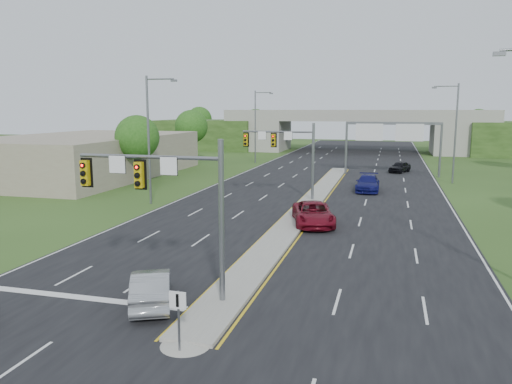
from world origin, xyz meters
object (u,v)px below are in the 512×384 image
object	(u,v)px
keep_right_sign	(178,311)
car_far_c	(400,167)
car_silver	(151,287)
signal_mast_near	(170,193)
signal_mast_far	(288,148)
car_far_b	(368,183)
sign_gantry	(392,134)
car_far_a	(313,214)
overpass	(356,134)

from	to	relation	value
keep_right_sign	car_far_c	size ratio (longest dim) A/B	0.52
keep_right_sign	car_silver	world-z (taller)	keep_right_sign
signal_mast_near	signal_mast_far	world-z (taller)	same
signal_mast_far	car_silver	size ratio (longest dim) A/B	1.56
signal_mast_near	car_far_b	world-z (taller)	signal_mast_near
sign_gantry	car_far_b	size ratio (longest dim) A/B	2.09
sign_gantry	car_far_b	xyz separation A→B (m)	(-2.12, -12.96, -4.41)
car_far_b	keep_right_sign	bearing A→B (deg)	-97.49
car_silver	car_far_c	distance (m)	50.71
signal_mast_near	car_far_c	xyz separation A→B (m)	(10.18, 48.74, -3.99)
signal_mast_near	sign_gantry	bearing A→B (deg)	78.75
signal_mast_near	car_far_b	xyz separation A→B (m)	(6.83, 32.03, -3.90)
keep_right_sign	car_far_a	bearing A→B (deg)	85.74
sign_gantry	car_far_b	distance (m)	13.86
keep_right_sign	car_far_a	xyz separation A→B (m)	(1.50, 20.14, -0.69)
signal_mast_near	keep_right_sign	world-z (taller)	signal_mast_near
keep_right_sign	sign_gantry	world-z (taller)	sign_gantry
keep_right_sign	car_far_a	size ratio (longest dim) A/B	0.38
signal_mast_far	sign_gantry	distance (m)	21.91
keep_right_sign	car_silver	distance (m)	4.70
signal_mast_near	sign_gantry	distance (m)	45.88
sign_gantry	overpass	world-z (taller)	overpass
signal_mast_near	signal_mast_far	bearing A→B (deg)	90.00
sign_gantry	overpass	distance (m)	35.75
keep_right_sign	sign_gantry	distance (m)	50.04
car_far_c	sign_gantry	bearing A→B (deg)	-85.29
keep_right_sign	car_silver	xyz separation A→B (m)	(-2.87, 3.65, -0.76)
signal_mast_far	car_far_b	bearing A→B (deg)	45.83
car_far_c	signal_mast_near	bearing A→B (deg)	-78.85
sign_gantry	car_far_c	xyz separation A→B (m)	(1.23, 3.74, -4.50)
car_silver	car_far_a	distance (m)	17.07
signal_mast_near	car_far_c	size ratio (longest dim) A/B	1.66
sign_gantry	car_silver	distance (m)	47.00
sign_gantry	car_far_a	size ratio (longest dim) A/B	1.99
car_silver	car_far_a	world-z (taller)	car_far_a
car_far_b	car_far_c	world-z (taller)	car_far_b
signal_mast_near	car_far_a	xyz separation A→B (m)	(3.76, 15.69, -3.90)
car_silver	car_far_b	size ratio (longest dim) A/B	0.81
overpass	car_far_b	bearing A→B (deg)	-84.57
sign_gantry	car_far_c	bearing A→B (deg)	71.77
sign_gantry	car_silver	xyz separation A→B (m)	(-9.56, -45.80, -4.48)
overpass	car_far_b	distance (m)	48.34
car_silver	overpass	bearing A→B (deg)	-116.85
signal_mast_far	signal_mast_near	bearing A→B (deg)	-90.00
overpass	signal_mast_far	bearing A→B (deg)	-92.35
overpass	car_silver	bearing A→B (deg)	-92.03
signal_mast_far	overpass	bearing A→B (deg)	87.65
signal_mast_near	car_far_c	world-z (taller)	signal_mast_near
signal_mast_near	car_silver	bearing A→B (deg)	-127.03
signal_mast_far	car_far_c	bearing A→B (deg)	66.79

